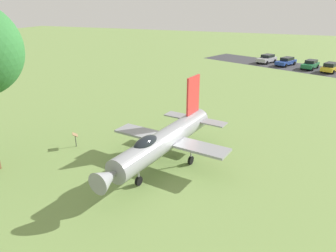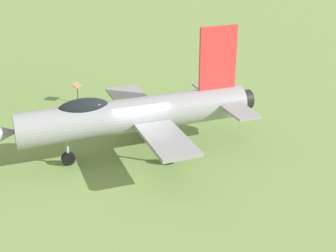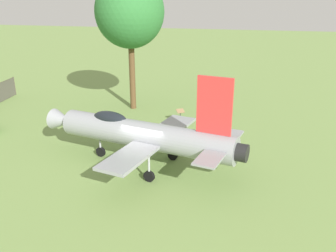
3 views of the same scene
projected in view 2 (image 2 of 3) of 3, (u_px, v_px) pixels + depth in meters
ground_plane at (137, 153)px, 22.37m from camera, size 200.00×200.00×0.00m
display_jet at (128, 114)px, 21.46m from camera, size 8.76×12.30×5.55m
info_plaque at (77, 88)px, 28.13m from camera, size 0.69×0.72×1.14m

